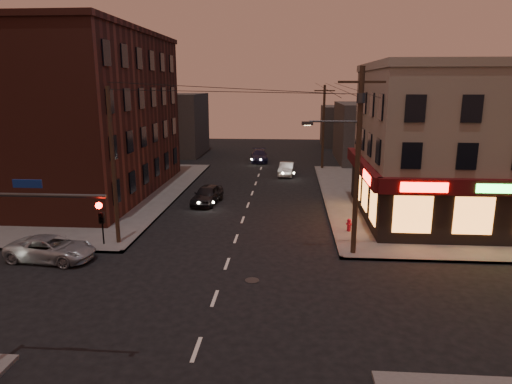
# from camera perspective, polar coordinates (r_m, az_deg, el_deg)

# --- Properties ---
(ground) EXTENTS (120.00, 120.00, 0.00)m
(ground) POSITION_cam_1_polar(r_m,az_deg,el_deg) (20.81, -5.19, -13.11)
(ground) COLOR black
(ground) RESTS_ON ground
(sidewalk_ne) EXTENTS (24.00, 28.00, 0.15)m
(sidewalk_ne) POSITION_cam_1_polar(r_m,az_deg,el_deg) (41.21, 25.20, -0.80)
(sidewalk_ne) COLOR #514F4C
(sidewalk_ne) RESTS_ON ground
(sidewalk_nw) EXTENTS (24.00, 28.00, 0.15)m
(sidewalk_nw) POSITION_cam_1_polar(r_m,az_deg,el_deg) (43.93, -24.70, 0.06)
(sidewalk_nw) COLOR #514F4C
(sidewalk_nw) RESTS_ON ground
(pizza_building) EXTENTS (15.85, 12.85, 10.50)m
(pizza_building) POSITION_cam_1_polar(r_m,az_deg,el_deg) (34.45, 26.05, 5.50)
(pizza_building) COLOR gray
(pizza_building) RESTS_ON sidewalk_ne
(brick_apartment) EXTENTS (12.00, 20.00, 13.00)m
(brick_apartment) POSITION_cam_1_polar(r_m,az_deg,el_deg) (41.43, -21.29, 8.86)
(brick_apartment) COLOR #4D2118
(brick_apartment) RESTS_ON sidewalk_nw
(bg_building_ne_a) EXTENTS (10.00, 12.00, 7.00)m
(bg_building_ne_a) POSITION_cam_1_polar(r_m,az_deg,el_deg) (57.66, 15.18, 7.18)
(bg_building_ne_a) COLOR #3F3D3A
(bg_building_ne_a) RESTS_ON ground
(bg_building_nw) EXTENTS (9.00, 10.00, 8.00)m
(bg_building_nw) POSITION_cam_1_polar(r_m,az_deg,el_deg) (62.72, -10.81, 8.33)
(bg_building_nw) COLOR #3F3D3A
(bg_building_nw) RESTS_ON ground
(bg_building_ne_b) EXTENTS (8.00, 8.00, 6.00)m
(bg_building_ne_b) POSITION_cam_1_polar(r_m,az_deg,el_deg) (71.17, 11.49, 8.06)
(bg_building_ne_b) COLOR #3F3D3A
(bg_building_ne_b) RESTS_ON ground
(utility_pole_main) EXTENTS (4.20, 0.44, 10.00)m
(utility_pole_main) POSITION_cam_1_polar(r_m,az_deg,el_deg) (24.65, 12.38, 4.90)
(utility_pole_main) COLOR #382619
(utility_pole_main) RESTS_ON sidewalk_ne
(utility_pole_far) EXTENTS (0.26, 0.26, 9.00)m
(utility_pole_far) POSITION_cam_1_polar(r_m,az_deg,el_deg) (50.69, 8.42, 8.01)
(utility_pole_far) COLOR #382619
(utility_pole_far) RESTS_ON sidewalk_ne
(utility_pole_west) EXTENTS (0.24, 0.24, 9.00)m
(utility_pole_west) POSITION_cam_1_polar(r_m,az_deg,el_deg) (27.19, -17.41, 3.00)
(utility_pole_west) COLOR #382619
(utility_pole_west) RESTS_ON sidewalk_nw
(traffic_signal) EXTENTS (4.49, 0.32, 6.47)m
(traffic_signal) POSITION_cam_1_polar(r_m,az_deg,el_deg) (16.30, -28.82, -6.58)
(traffic_signal) COLOR #333538
(traffic_signal) RESTS_ON ground
(suv_cross) EXTENTS (4.92, 2.70, 1.31)m
(suv_cross) POSITION_cam_1_polar(r_m,az_deg,el_deg) (26.96, -24.23, -6.47)
(suv_cross) COLOR #95999D
(suv_cross) RESTS_ON ground
(sedan_near) EXTENTS (2.31, 4.53, 1.48)m
(sedan_near) POSITION_cam_1_polar(r_m,az_deg,el_deg) (36.19, -6.12, -0.33)
(sedan_near) COLOR black
(sedan_near) RESTS_ON ground
(sedan_mid) EXTENTS (1.81, 4.20, 1.35)m
(sedan_mid) POSITION_cam_1_polar(r_m,az_deg,el_deg) (47.29, 3.84, 2.88)
(sedan_mid) COLOR gray
(sedan_mid) RESTS_ON ground
(sedan_far) EXTENTS (2.39, 5.03, 1.41)m
(sedan_far) POSITION_cam_1_polar(r_m,az_deg,el_deg) (55.77, 0.41, 4.55)
(sedan_far) COLOR #1D1C38
(sedan_far) RESTS_ON ground
(fire_hydrant) EXTENTS (0.37, 0.37, 0.82)m
(fire_hydrant) POSITION_cam_1_polar(r_m,az_deg,el_deg) (29.51, 11.55, -3.97)
(fire_hydrant) COLOR maroon
(fire_hydrant) RESTS_ON sidewalk_ne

